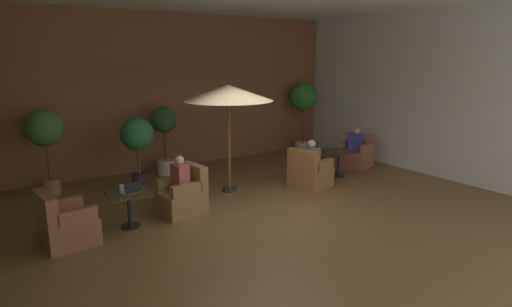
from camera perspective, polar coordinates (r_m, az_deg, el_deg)
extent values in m
cube|color=brown|center=(8.31, 1.69, -7.81)|extent=(9.91, 8.72, 0.02)
cube|color=brown|center=(11.60, -10.84, 8.12)|extent=(9.91, 0.08, 4.02)
cube|color=silver|center=(11.40, 22.50, 7.30)|extent=(0.08, 8.72, 4.02)
cylinder|color=black|center=(7.91, -16.38, -9.29)|extent=(0.33, 0.33, 0.02)
cylinder|color=black|center=(7.81, -16.52, -7.31)|extent=(0.07, 0.07, 0.61)
cube|color=#3C3019|center=(7.71, -16.67, -5.08)|extent=(0.75, 0.75, 0.03)
cube|color=#96573E|center=(7.52, -23.70, -9.40)|extent=(0.86, 0.87, 0.43)
cube|color=#96573E|center=(7.30, -26.29, -6.58)|extent=(0.26, 0.80, 0.46)
cube|color=#96573E|center=(7.72, -24.34, -6.31)|extent=(0.62, 0.20, 0.23)
cube|color=#96573E|center=(7.12, -22.81, -7.73)|extent=(0.62, 0.20, 0.23)
cube|color=olive|center=(8.27, -9.96, -6.43)|extent=(0.87, 0.79, 0.44)
cube|color=olive|center=(8.28, -8.25, -3.01)|extent=(0.25, 0.72, 0.47)
cube|color=olive|center=(7.91, -9.28, -4.79)|extent=(0.63, 0.21, 0.21)
cube|color=olive|center=(8.38, -11.28, -3.87)|extent=(0.63, 0.21, 0.21)
cylinder|color=black|center=(10.85, 10.82, -2.94)|extent=(0.33, 0.33, 0.02)
cylinder|color=black|center=(10.78, 10.89, -1.45)|extent=(0.07, 0.07, 0.61)
cube|color=#3D2916|center=(10.70, 10.96, 0.21)|extent=(0.71, 0.71, 0.03)
cube|color=#9F5B48|center=(11.82, 13.10, -0.68)|extent=(1.02, 1.02, 0.45)
cube|color=#9F5B48|center=(12.01, 13.75, 1.60)|extent=(0.45, 0.79, 0.41)
cube|color=#9F5B48|center=(11.60, 14.60, 0.70)|extent=(0.62, 0.35, 0.23)
cube|color=#9F5B48|center=(11.83, 11.64, 1.09)|extent=(0.62, 0.35, 0.23)
cube|color=#9C653B|center=(9.88, 7.29, -3.12)|extent=(0.93, 0.92, 0.44)
cube|color=#9C653B|center=(9.53, 6.29, -0.88)|extent=(0.34, 0.79, 0.46)
cube|color=#9C653B|center=(10.02, 6.02, -0.91)|extent=(0.62, 0.26, 0.22)
cube|color=#9C653B|center=(9.66, 9.03, -1.52)|extent=(0.62, 0.26, 0.22)
cylinder|color=#2D2D2D|center=(9.53, -3.54, -4.77)|extent=(0.32, 0.32, 0.08)
cylinder|color=brown|center=(9.26, -3.63, 1.75)|extent=(0.06, 0.06, 2.29)
cone|color=#DAB889|center=(9.12, -3.72, 8.10)|extent=(1.91, 1.91, 0.34)
cylinder|color=#AD6D4A|center=(10.26, -25.64, -4.01)|extent=(0.40, 0.40, 0.34)
cylinder|color=brown|center=(10.12, -25.95, -0.96)|extent=(0.06, 0.06, 0.78)
sphere|color=#3C6D34|center=(9.99, -26.36, 3.08)|extent=(0.79, 0.79, 0.79)
cylinder|color=silver|center=(13.41, 6.20, 0.87)|extent=(0.46, 0.46, 0.31)
cylinder|color=brown|center=(13.28, 6.27, 3.75)|extent=(0.06, 0.06, 1.06)
sphere|color=#2C792E|center=(13.17, 6.37, 7.55)|extent=(0.84, 0.84, 0.84)
cylinder|color=#392C35|center=(10.07, -15.21, -3.52)|extent=(0.35, 0.35, 0.33)
cylinder|color=brown|center=(9.95, -15.37, -0.95)|extent=(0.06, 0.06, 0.60)
sphere|color=#28703E|center=(9.83, -15.58, 2.54)|extent=(0.74, 0.74, 0.74)
cylinder|color=silver|center=(11.09, -11.90, -1.76)|extent=(0.45, 0.45, 0.36)
cylinder|color=brown|center=(10.96, -12.03, 1.04)|extent=(0.06, 0.06, 0.75)
sphere|color=#2D5733|center=(10.85, -12.19, 4.42)|extent=(0.65, 0.65, 0.65)
cube|color=#B94F4F|center=(8.12, -10.09, -3.23)|extent=(0.26, 0.37, 0.52)
sphere|color=tan|center=(8.04, -10.18, -0.91)|extent=(0.17, 0.17, 0.17)
cube|color=#496F58|center=(9.77, 7.37, -0.55)|extent=(0.32, 0.40, 0.47)
sphere|color=tan|center=(9.70, 7.42, 1.28)|extent=(0.19, 0.19, 0.19)
cube|color=#383EA0|center=(11.73, 13.21, 1.46)|extent=(0.33, 0.43, 0.45)
sphere|color=tan|center=(11.67, 13.29, 2.94)|extent=(0.18, 0.18, 0.18)
cylinder|color=silver|center=(7.78, -17.50, -4.39)|extent=(0.08, 0.08, 0.11)
cube|color=#9EA0A5|center=(7.67, -16.49, -4.97)|extent=(0.36, 0.30, 0.01)
cube|color=black|center=(7.55, -16.06, -4.42)|extent=(0.30, 0.10, 0.19)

